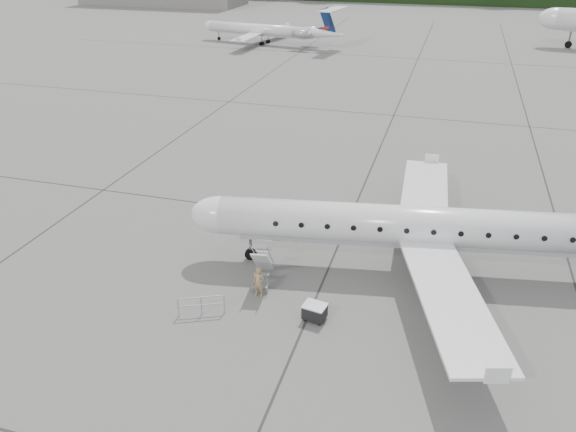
% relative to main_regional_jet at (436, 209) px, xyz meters
% --- Properties ---
extents(ground, '(320.00, 320.00, 0.00)m').
position_rel_main_regional_jet_xyz_m(ground, '(-2.19, -2.43, -3.76)').
color(ground, slate).
rests_on(ground, ground).
extents(main_regional_jet, '(32.47, 25.76, 7.52)m').
position_rel_main_regional_jet_xyz_m(main_regional_jet, '(0.00, 0.00, 0.00)').
color(main_regional_jet, silver).
rests_on(main_regional_jet, ground).
extents(airstair, '(1.21, 2.34, 2.36)m').
position_rel_main_regional_jet_xyz_m(airstair, '(-8.34, -3.67, -2.58)').
color(airstair, silver).
rests_on(airstair, ground).
extents(passenger, '(0.64, 0.46, 1.64)m').
position_rel_main_regional_jet_xyz_m(passenger, '(-8.12, -4.91, -2.94)').
color(passenger, '#957B51').
rests_on(passenger, ground).
extents(safety_railing, '(2.04, 0.98, 1.00)m').
position_rel_main_regional_jet_xyz_m(safety_railing, '(-10.28, -7.16, -3.26)').
color(safety_railing, '#979A9F').
rests_on(safety_railing, ground).
extents(baggage_cart, '(1.15, 0.99, 0.89)m').
position_rel_main_regional_jet_xyz_m(baggage_cart, '(-4.94, -6.00, -3.32)').
color(baggage_cart, black).
rests_on(baggage_cart, ground).
extents(bg_regional_left, '(25.99, 20.50, 6.20)m').
position_rel_main_regional_jet_xyz_m(bg_regional_left, '(-31.15, 62.52, -0.66)').
color(bg_regional_left, silver).
rests_on(bg_regional_left, ground).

